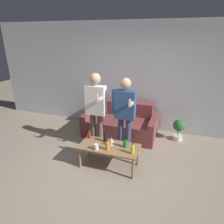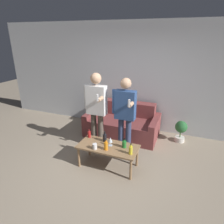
% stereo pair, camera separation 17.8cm
% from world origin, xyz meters
% --- Properties ---
extents(ground_plane, '(16.00, 16.00, 0.00)m').
position_xyz_m(ground_plane, '(0.00, 0.00, 0.00)').
color(ground_plane, gray).
extents(wall_back, '(8.00, 0.06, 2.70)m').
position_xyz_m(wall_back, '(0.00, 2.29, 1.35)').
color(wall_back, silver).
rests_on(wall_back, ground_plane).
extents(couch, '(1.76, 0.95, 0.78)m').
position_xyz_m(couch, '(-0.18, 1.75, 0.29)').
color(couch, brown).
rests_on(couch, ground_plane).
extents(coffee_table, '(1.12, 0.52, 0.44)m').
position_xyz_m(coffee_table, '(0.00, 0.37, 0.39)').
color(coffee_table, '#8E6B47').
rests_on(coffee_table, ground_plane).
extents(bottle_orange, '(0.07, 0.07, 0.20)m').
position_xyz_m(bottle_orange, '(0.47, 0.27, 0.52)').
color(bottle_orange, yellow).
rests_on(bottle_orange, coffee_table).
extents(bottle_green, '(0.07, 0.07, 0.21)m').
position_xyz_m(bottle_green, '(0.02, 0.24, 0.52)').
color(bottle_green, orange).
rests_on(bottle_green, coffee_table).
extents(bottle_dark, '(0.08, 0.08, 0.18)m').
position_xyz_m(bottle_dark, '(0.29, 0.44, 0.51)').
color(bottle_dark, '#23752D').
rests_on(bottle_dark, coffee_table).
extents(bottle_yellow, '(0.06, 0.06, 0.17)m').
position_xyz_m(bottle_yellow, '(-0.48, 0.55, 0.51)').
color(bottle_yellow, '#B21E1E').
rests_on(bottle_yellow, coffee_table).
extents(bottle_red, '(0.08, 0.08, 0.20)m').
position_xyz_m(bottle_red, '(-0.13, 0.52, 0.52)').
color(bottle_red, black).
rests_on(bottle_red, coffee_table).
extents(wine_glass_near, '(0.08, 0.08, 0.17)m').
position_xyz_m(wine_glass_near, '(0.03, 0.41, 0.56)').
color(wine_glass_near, silver).
rests_on(wine_glass_near, coffee_table).
extents(cup_on_table, '(0.08, 0.08, 0.10)m').
position_xyz_m(cup_on_table, '(-0.18, 0.19, 0.49)').
color(cup_on_table, white).
rests_on(cup_on_table, coffee_table).
extents(person_standing_left, '(0.49, 0.43, 1.67)m').
position_xyz_m(person_standing_left, '(-0.49, 0.93, 0.99)').
color(person_standing_left, brown).
rests_on(person_standing_left, ground_plane).
extents(person_standing_right, '(0.48, 0.42, 1.61)m').
position_xyz_m(person_standing_right, '(0.13, 0.96, 0.95)').
color(person_standing_right, navy).
rests_on(person_standing_right, ground_plane).
extents(potted_plant, '(0.28, 0.28, 0.52)m').
position_xyz_m(potted_plant, '(1.21, 1.88, 0.31)').
color(potted_plant, silver).
rests_on(potted_plant, ground_plane).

